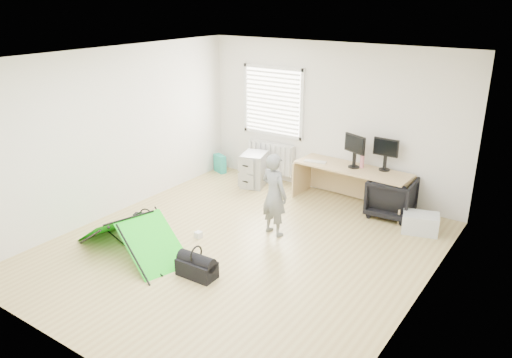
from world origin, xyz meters
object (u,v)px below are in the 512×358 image
Objects in this scene: thermos at (362,161)px; kite at (131,235)px; person at (274,195)px; desk at (351,186)px; monitor_right at (385,159)px; monitor_left at (355,156)px; storage_crate at (420,223)px; duffel_bag at (197,268)px; office_chair at (392,197)px; filing_cabinet at (254,169)px; laptop_bag at (146,222)px.

thermos is 3.99m from kite.
thermos is 0.20× the size of person.
monitor_right reaches higher than desk.
kite is (-1.85, -3.37, -0.62)m from monitor_left.
storage_crate is (1.83, 1.32, -0.49)m from person.
monitor_right is at bearing 14.66° from thermos.
duffel_bag is at bearing -124.14° from storage_crate.
office_chair is 0.42× the size of kite.
kite reaches higher than duffel_bag.
filing_cabinet is 1.20× the size of storage_crate.
desk is 4.68× the size of monitor_right.
monitor_left reaches higher than monitor_right.
kite is at bearing -119.79° from thermos.
person is at bearing 7.35° from laptop_bag.
office_chair reaches higher than duffel_bag.
monitor_right reaches higher than duffel_bag.
person is at bearing 49.25° from office_chair.
filing_cabinet is 2.65m from office_chair.
filing_cabinet is 2.49m from monitor_right.
laptop_bag is (-0.33, 0.60, -0.13)m from kite.
monitor_left is 0.16m from thermos.
thermos is (-0.36, -0.10, -0.08)m from monitor_right.
desk is 3.38m from duffel_bag.
filing_cabinet is at bearing 176.39° from storage_crate.
desk is at bearing -11.59° from filing_cabinet.
thermos reaches higher than duffel_bag.
thermos is at bearing 49.47° from monitor_left.
kite is 3.30× the size of duffel_bag.
kite is at bearing -85.77° from laptop_bag.
thermos is at bearing -16.55° from office_chair.
person is 2.46× the size of duffel_bag.
person is (-1.23, -1.65, 0.31)m from office_chair.
monitor_right is 0.80× the size of storage_crate.
storage_crate reaches higher than duffel_bag.
monitor_right reaches higher than thermos.
person is 2.03m from laptop_bag.
monitor_right is 3.75m from duffel_bag.
person is 2.15m from kite.
monitor_right is (0.49, 0.19, 0.54)m from desk.
filing_cabinet is at bearing -1.15° from office_chair.
filing_cabinet is 2.10m from person.
office_chair is 3.55m from duffel_bag.
monitor_right reaches higher than storage_crate.
thermos is 1.90m from person.
monitor_right is at bearing 39.89° from monitor_left.
filing_cabinet is 1.71× the size of laptop_bag.
monitor_left is at bearing 80.81° from desk.
person is 3.42× the size of laptop_bag.
storage_crate is at bearing 59.12° from kite.
desk is 2.74× the size of office_chair.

